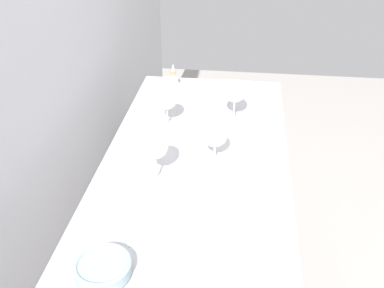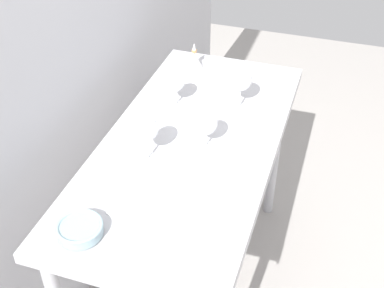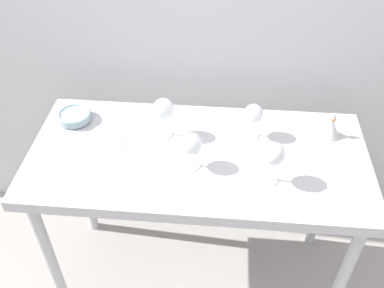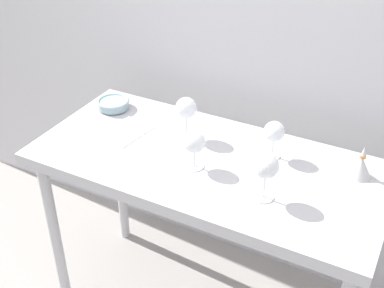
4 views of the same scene
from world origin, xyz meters
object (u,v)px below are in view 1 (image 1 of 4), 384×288
(wine_glass_far_left, at_px, (155,147))
(decanter_funnel, at_px, (173,81))
(wine_glass_far_right, at_px, (167,100))
(tasting_bowl, at_px, (103,268))
(wine_glass_near_right, at_px, (235,92))
(wine_glass_near_center, at_px, (215,136))
(tasting_sheet_upper, at_px, (173,234))

(wine_glass_far_left, bearing_deg, decanter_funnel, 4.29)
(wine_glass_far_right, relative_size, tasting_bowl, 1.06)
(decanter_funnel, bearing_deg, wine_glass_near_right, -133.27)
(wine_glass_near_right, xyz_separation_m, wine_glass_near_center, (-0.30, 0.05, -0.02))
(wine_glass_near_right, bearing_deg, wine_glass_far_left, 151.63)
(wine_glass_far_right, relative_size, tasting_sheet_upper, 0.73)
(tasting_bowl, distance_m, decanter_funnel, 1.12)
(tasting_bowl, bearing_deg, tasting_sheet_upper, -42.18)
(wine_glass_far_left, xyz_separation_m, tasting_bowl, (-0.41, 0.06, -0.11))
(wine_glass_near_right, distance_m, wine_glass_far_right, 0.27)
(wine_glass_near_right, xyz_separation_m, wine_glass_far_right, (-0.06, 0.26, -0.02))
(wine_glass_near_center, xyz_separation_m, wine_glass_far_left, (-0.13, 0.18, 0.02))
(wine_glass_far_right, distance_m, decanter_funnel, 0.34)
(wine_glass_near_right, xyz_separation_m, wine_glass_far_left, (-0.44, 0.24, 0.00))
(tasting_bowl, bearing_deg, wine_glass_far_left, -7.86)
(wine_glass_far_left, height_order, tasting_bowl, wine_glass_far_left)
(tasting_bowl, bearing_deg, wine_glass_near_center, -23.61)
(wine_glass_near_center, relative_size, tasting_bowl, 1.05)
(wine_glass_far_left, relative_size, decanter_funnel, 1.40)
(wine_glass_far_left, distance_m, tasting_bowl, 0.43)
(wine_glass_near_right, distance_m, decanter_funnel, 0.41)
(wine_glass_far_left, relative_size, tasting_sheet_upper, 0.85)
(wine_glass_near_center, distance_m, tasting_bowl, 0.60)
(wine_glass_near_center, bearing_deg, wine_glass_far_left, 126.11)
(wine_glass_far_left, distance_m, decanter_funnel, 0.71)
(wine_glass_near_right, relative_size, wine_glass_near_center, 1.17)
(wine_glass_near_center, bearing_deg, tasting_sheet_upper, 167.00)
(tasting_bowl, xyz_separation_m, decanter_funnel, (1.12, -0.00, 0.02))
(decanter_funnel, bearing_deg, wine_glass_far_left, -175.71)
(wine_glass_far_right, xyz_separation_m, decanter_funnel, (0.33, 0.03, -0.07))
(wine_glass_near_center, relative_size, tasting_sheet_upper, 0.72)
(wine_glass_far_left, bearing_deg, wine_glass_far_right, 3.97)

